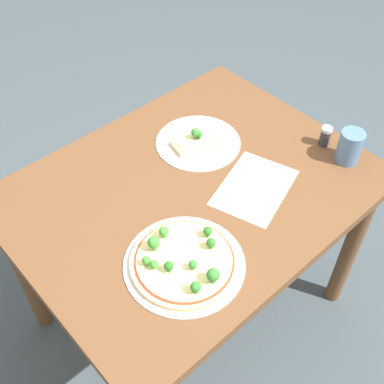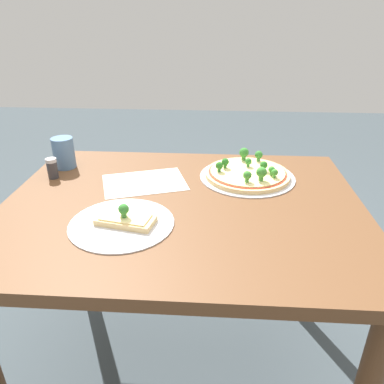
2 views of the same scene
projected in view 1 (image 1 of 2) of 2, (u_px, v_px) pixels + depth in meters
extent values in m
plane|color=#3D474C|center=(191.00, 307.00, 1.99)|extent=(8.00, 8.00, 0.00)
cube|color=brown|center=(191.00, 190.00, 1.48)|extent=(1.07, 0.83, 0.04)
cylinder|color=brown|center=(217.00, 151.00, 2.14)|extent=(0.06, 0.06, 0.69)
cylinder|color=brown|center=(24.00, 272.00, 1.70)|extent=(0.06, 0.06, 0.69)
cylinder|color=brown|center=(351.00, 246.00, 1.78)|extent=(0.06, 0.06, 0.69)
cylinder|color=silver|center=(184.00, 264.00, 1.27)|extent=(0.32, 0.32, 0.00)
cylinder|color=#E5C17F|center=(184.00, 262.00, 1.26)|extent=(0.29, 0.29, 0.01)
cylinder|color=#B73823|center=(184.00, 260.00, 1.26)|extent=(0.26, 0.26, 0.00)
cylinder|color=#F4DB8E|center=(184.00, 259.00, 1.25)|extent=(0.25, 0.25, 0.00)
sphere|color=#337A2D|center=(213.00, 275.00, 1.18)|extent=(0.03, 0.03, 0.03)
cylinder|color=#3F8136|center=(213.00, 280.00, 1.20)|extent=(0.02, 0.02, 0.02)
sphere|color=#337A2D|center=(193.00, 265.00, 1.22)|extent=(0.02, 0.02, 0.02)
cylinder|color=#3F8136|center=(193.00, 268.00, 1.23)|extent=(0.01, 0.01, 0.01)
sphere|color=#337A2D|center=(196.00, 287.00, 1.17)|extent=(0.03, 0.03, 0.03)
cylinder|color=#3F8136|center=(196.00, 291.00, 1.18)|extent=(0.01, 0.01, 0.01)
sphere|color=#286B23|center=(211.00, 243.00, 1.26)|extent=(0.03, 0.03, 0.03)
cylinder|color=#37742D|center=(211.00, 246.00, 1.27)|extent=(0.01, 0.01, 0.01)
sphere|color=#3D8933|center=(146.00, 260.00, 1.23)|extent=(0.02, 0.02, 0.02)
cylinder|color=#488E3A|center=(147.00, 263.00, 1.24)|extent=(0.01, 0.01, 0.01)
sphere|color=#3D8933|center=(154.00, 242.00, 1.25)|extent=(0.03, 0.03, 0.03)
cylinder|color=#488E3A|center=(154.00, 247.00, 1.27)|extent=(0.02, 0.02, 0.02)
sphere|color=#3D8933|center=(154.00, 264.00, 1.22)|extent=(0.02, 0.02, 0.02)
cylinder|color=#488E3A|center=(154.00, 267.00, 1.23)|extent=(0.01, 0.01, 0.01)
sphere|color=#286B23|center=(208.00, 231.00, 1.29)|extent=(0.03, 0.03, 0.03)
cylinder|color=#37742D|center=(208.00, 235.00, 1.30)|extent=(0.01, 0.01, 0.01)
sphere|color=#3D8933|center=(164.00, 231.00, 1.28)|extent=(0.03, 0.03, 0.03)
cylinder|color=#488E3A|center=(164.00, 235.00, 1.30)|extent=(0.01, 0.01, 0.01)
sphere|color=#286B23|center=(169.00, 266.00, 1.21)|extent=(0.03, 0.03, 0.03)
cylinder|color=#37742D|center=(169.00, 270.00, 1.22)|extent=(0.01, 0.01, 0.01)
cylinder|color=silver|center=(198.00, 142.00, 1.60)|extent=(0.28, 0.28, 0.00)
cube|color=#E5C17F|center=(195.00, 142.00, 1.59)|extent=(0.17, 0.10, 0.02)
cube|color=#F4DB8E|center=(196.00, 139.00, 1.58)|extent=(0.14, 0.09, 0.00)
sphere|color=#286B23|center=(199.00, 134.00, 1.56)|extent=(0.02, 0.02, 0.02)
cylinder|color=#37742D|center=(199.00, 138.00, 1.57)|extent=(0.01, 0.01, 0.01)
sphere|color=#337A2D|center=(195.00, 132.00, 1.56)|extent=(0.03, 0.03, 0.03)
cylinder|color=#3F8136|center=(195.00, 137.00, 1.58)|extent=(0.01, 0.01, 0.01)
cylinder|color=#4C7099|center=(350.00, 147.00, 1.50)|extent=(0.08, 0.08, 0.11)
cylinder|color=#333338|center=(325.00, 138.00, 1.57)|extent=(0.03, 0.03, 0.06)
cylinder|color=#B2B2B7|center=(327.00, 129.00, 1.55)|extent=(0.04, 0.04, 0.01)
cube|color=white|center=(254.00, 187.00, 1.46)|extent=(0.31, 0.26, 0.00)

